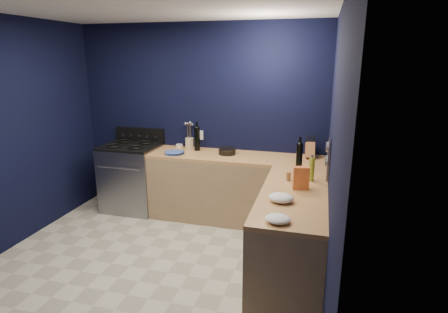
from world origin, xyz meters
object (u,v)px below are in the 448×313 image
(knife_block, at_px, (310,150))
(crouton_bag, at_px, (301,178))
(plate_stack, at_px, (174,153))
(utensil_crock, at_px, (189,143))
(gas_range, at_px, (133,178))

(knife_block, relative_size, crouton_bag, 0.86)
(plate_stack, bearing_deg, utensil_crock, 78.86)
(plate_stack, distance_m, knife_block, 1.77)
(plate_stack, bearing_deg, gas_range, 170.82)
(utensil_crock, relative_size, crouton_bag, 0.63)
(knife_block, bearing_deg, gas_range, 176.81)
(gas_range, relative_size, crouton_bag, 4.07)
(plate_stack, relative_size, utensil_crock, 1.76)
(knife_block, height_order, crouton_bag, crouton_bag)
(gas_range, relative_size, knife_block, 4.70)
(plate_stack, relative_size, knife_block, 1.29)
(plate_stack, height_order, utensil_crock, utensil_crock)
(plate_stack, xyz_separation_m, knife_block, (1.75, 0.28, 0.08))
(crouton_bag, bearing_deg, knife_block, 74.58)
(plate_stack, xyz_separation_m, crouton_bag, (1.71, -0.92, 0.10))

